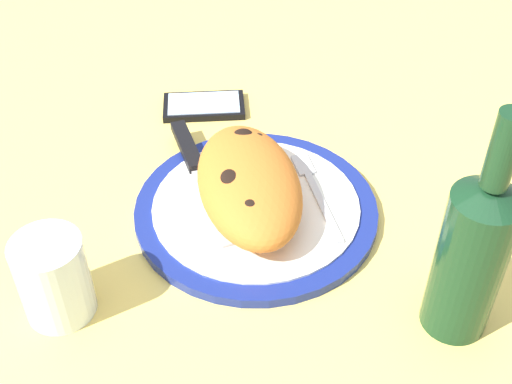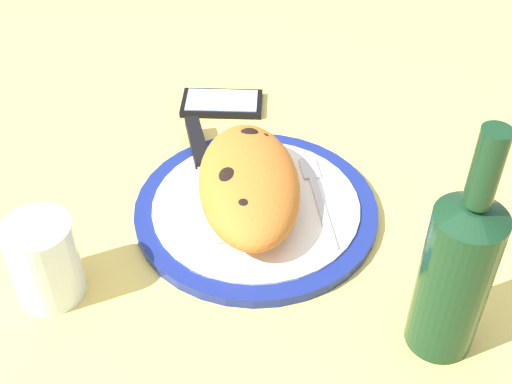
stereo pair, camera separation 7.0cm
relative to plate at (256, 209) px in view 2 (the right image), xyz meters
The scene contains 8 objects.
ground_plane 2.26cm from the plate, ahead, with size 150.00×150.00×3.00cm, color #EACC60.
plate is the anchor object (origin of this frame).
calzone 4.31cm from the plate, 108.60° to the left, with size 23.16×14.31×6.70cm.
fork 7.89cm from the plate, 73.92° to the right, with size 16.62×4.11×0.40cm.
knife 11.35cm from the plate, 41.33° to the left, with size 24.24×7.53×1.20cm.
smartphone 24.00cm from the plate, 13.59° to the left, with size 6.82×12.07×1.16cm.
water_glass 25.79cm from the plate, 120.24° to the left, with size 7.38×7.38×9.83cm.
wine_bottle 28.02cm from the plate, 133.46° to the right, with size 6.82×6.82×26.54cm.
Camera 2 is at (-60.88, -1.41, 57.65)cm, focal length 47.50 mm.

